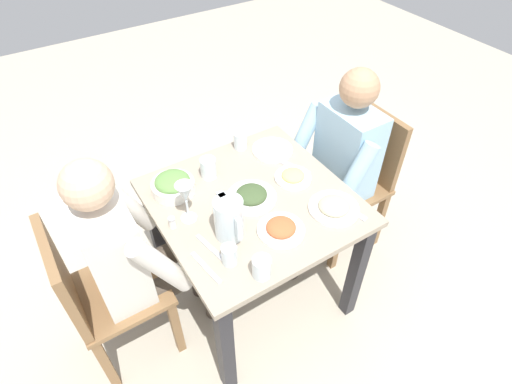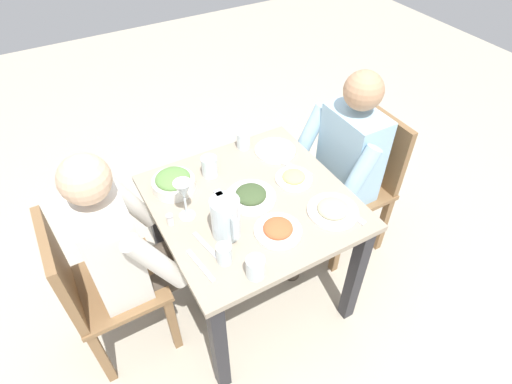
{
  "view_description": "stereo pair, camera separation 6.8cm",
  "coord_description": "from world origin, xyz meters",
  "px_view_note": "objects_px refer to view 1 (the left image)",
  "views": [
    {
      "loc": [
        1.14,
        -0.7,
        2.05
      ],
      "look_at": [
        -0.05,
        0.05,
        0.71
      ],
      "focal_mm": 29.22,
      "sensor_mm": 36.0,
      "label": 1
    },
    {
      "loc": [
        1.18,
        -0.65,
        2.05
      ],
      "look_at": [
        -0.05,
        0.05,
        0.71
      ],
      "focal_mm": 29.22,
      "sensor_mm": 36.0,
      "label": 2
    }
  ],
  "objects_px": {
    "diner_near": "(136,252)",
    "diner_far": "(333,166)",
    "chair_near": "(98,292)",
    "plate_yoghurt": "(272,149)",
    "water_glass_near_left": "(240,141)",
    "wine_glass": "(185,195)",
    "plate_rice_curry": "(280,229)",
    "water_glass_far_left": "(208,168)",
    "plate_dolmas": "(252,195)",
    "salt_shaker": "(172,223)",
    "water_glass_near_right": "(229,255)",
    "plate_beans": "(334,207)",
    "plate_fries": "(293,176)",
    "water_pitcher": "(229,219)",
    "salad_bowl": "(173,185)",
    "dining_table": "(253,219)",
    "water_glass_by_pitcher": "(262,267)",
    "chair_far": "(357,174)"
  },
  "relations": [
    {
      "from": "plate_beans",
      "to": "plate_rice_curry",
      "type": "relative_size",
      "value": 1.11
    },
    {
      "from": "salt_shaker",
      "to": "water_pitcher",
      "type": "bearing_deg",
      "value": 48.09
    },
    {
      "from": "chair_near",
      "to": "dining_table",
      "type": "bearing_deg",
      "value": 83.87
    },
    {
      "from": "diner_near",
      "to": "salt_shaker",
      "type": "bearing_deg",
      "value": 77.03
    },
    {
      "from": "diner_near",
      "to": "water_glass_near_right",
      "type": "distance_m",
      "value": 0.45
    },
    {
      "from": "diner_near",
      "to": "diner_far",
      "type": "relative_size",
      "value": 1.0
    },
    {
      "from": "salad_bowl",
      "to": "plate_rice_curry",
      "type": "height_order",
      "value": "salad_bowl"
    },
    {
      "from": "dining_table",
      "to": "diner_near",
      "type": "xyz_separation_m",
      "value": [
        -0.08,
        -0.54,
        0.04
      ]
    },
    {
      "from": "plate_fries",
      "to": "salt_shaker",
      "type": "distance_m",
      "value": 0.61
    },
    {
      "from": "plate_dolmas",
      "to": "plate_yoghurt",
      "type": "distance_m",
      "value": 0.36
    },
    {
      "from": "salad_bowl",
      "to": "diner_near",
      "type": "bearing_deg",
      "value": -58.54
    },
    {
      "from": "wine_glass",
      "to": "diner_far",
      "type": "bearing_deg",
      "value": 91.45
    },
    {
      "from": "water_pitcher",
      "to": "water_glass_far_left",
      "type": "height_order",
      "value": "water_pitcher"
    },
    {
      "from": "water_glass_by_pitcher",
      "to": "water_glass_far_left",
      "type": "height_order",
      "value": "water_glass_far_left"
    },
    {
      "from": "wine_glass",
      "to": "salt_shaker",
      "type": "distance_m",
      "value": 0.14
    },
    {
      "from": "wine_glass",
      "to": "plate_fries",
      "type": "bearing_deg",
      "value": 86.65
    },
    {
      "from": "chair_far",
      "to": "plate_yoghurt",
      "type": "distance_m",
      "value": 0.56
    },
    {
      "from": "diner_far",
      "to": "water_glass_far_left",
      "type": "bearing_deg",
      "value": -105.76
    },
    {
      "from": "diner_near",
      "to": "dining_table",
      "type": "bearing_deg",
      "value": 81.58
    },
    {
      "from": "dining_table",
      "to": "plate_beans",
      "type": "height_order",
      "value": "plate_beans"
    },
    {
      "from": "salad_bowl",
      "to": "water_glass_far_left",
      "type": "xyz_separation_m",
      "value": [
        -0.01,
        0.19,
        0.01
      ]
    },
    {
      "from": "chair_near",
      "to": "plate_yoghurt",
      "type": "bearing_deg",
      "value": 99.44
    },
    {
      "from": "plate_beans",
      "to": "water_glass_near_right",
      "type": "relative_size",
      "value": 2.58
    },
    {
      "from": "chair_far",
      "to": "plate_beans",
      "type": "bearing_deg",
      "value": -56.62
    },
    {
      "from": "dining_table",
      "to": "wine_glass",
      "type": "distance_m",
      "value": 0.4
    },
    {
      "from": "plate_rice_curry",
      "to": "plate_beans",
      "type": "bearing_deg",
      "value": 85.76
    },
    {
      "from": "dining_table",
      "to": "wine_glass",
      "type": "bearing_deg",
      "value": -99.65
    },
    {
      "from": "plate_dolmas",
      "to": "plate_beans",
      "type": "distance_m",
      "value": 0.37
    },
    {
      "from": "plate_fries",
      "to": "water_glass_near_left",
      "type": "bearing_deg",
      "value": -165.98
    },
    {
      "from": "plate_dolmas",
      "to": "salt_shaker",
      "type": "height_order",
      "value": "salt_shaker"
    },
    {
      "from": "water_glass_near_left",
      "to": "salt_shaker",
      "type": "xyz_separation_m",
      "value": [
        0.32,
        -0.52,
        -0.02
      ]
    },
    {
      "from": "water_glass_near_right",
      "to": "water_glass_near_left",
      "type": "distance_m",
      "value": 0.74
    },
    {
      "from": "water_glass_by_pitcher",
      "to": "dining_table",
      "type": "bearing_deg",
      "value": 152.71
    },
    {
      "from": "wine_glass",
      "to": "plate_rice_curry",
      "type": "bearing_deg",
      "value": 46.84
    },
    {
      "from": "dining_table",
      "to": "water_glass_far_left",
      "type": "bearing_deg",
      "value": -159.86
    },
    {
      "from": "plate_rice_curry",
      "to": "water_glass_far_left",
      "type": "bearing_deg",
      "value": -169.44
    },
    {
      "from": "diner_far",
      "to": "water_glass_near_left",
      "type": "bearing_deg",
      "value": -126.78
    },
    {
      "from": "diner_far",
      "to": "plate_beans",
      "type": "xyz_separation_m",
      "value": [
        0.31,
        -0.27,
        0.11
      ]
    },
    {
      "from": "plate_yoghurt",
      "to": "water_glass_by_pitcher",
      "type": "bearing_deg",
      "value": -37.03
    },
    {
      "from": "plate_beans",
      "to": "salt_shaker",
      "type": "distance_m",
      "value": 0.7
    },
    {
      "from": "water_glass_by_pitcher",
      "to": "plate_yoghurt",
      "type": "bearing_deg",
      "value": 142.97
    },
    {
      "from": "chair_near",
      "to": "plate_dolmas",
      "type": "xyz_separation_m",
      "value": [
        0.07,
        0.75,
        0.26
      ]
    },
    {
      "from": "chair_far",
      "to": "plate_yoghurt",
      "type": "bearing_deg",
      "value": -110.8
    },
    {
      "from": "plate_beans",
      "to": "water_glass_near_left",
      "type": "distance_m",
      "value": 0.62
    },
    {
      "from": "salad_bowl",
      "to": "plate_dolmas",
      "type": "distance_m",
      "value": 0.37
    },
    {
      "from": "diner_near",
      "to": "salt_shaker",
      "type": "xyz_separation_m",
      "value": [
        0.04,
        0.17,
        0.12
      ]
    },
    {
      "from": "chair_far",
      "to": "water_glass_near_right",
      "type": "xyz_separation_m",
      "value": [
        0.32,
        -1.01,
        0.28
      ]
    },
    {
      "from": "water_glass_near_left",
      "to": "diner_far",
      "type": "bearing_deg",
      "value": 53.22
    },
    {
      "from": "chair_near",
      "to": "salt_shaker",
      "type": "height_order",
      "value": "chair_near"
    },
    {
      "from": "dining_table",
      "to": "water_pitcher",
      "type": "relative_size",
      "value": 4.48
    }
  ]
}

